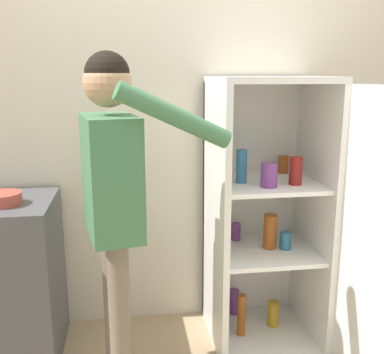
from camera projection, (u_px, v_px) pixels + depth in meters
name	position (u px, v px, depth m)	size (l,w,h in m)	color
wall_back	(194.00, 124.00, 2.79)	(7.00, 0.06, 2.55)	beige
refrigerator	(284.00, 219.00, 2.54)	(0.73, 1.25, 1.57)	white
person	(113.00, 182.00, 2.14)	(0.71, 0.54, 1.68)	#726656
counter	(2.00, 281.00, 2.49)	(0.60, 0.58, 0.92)	#4C4C51
bowl	(2.00, 199.00, 2.32)	(0.20, 0.20, 0.06)	#B24738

